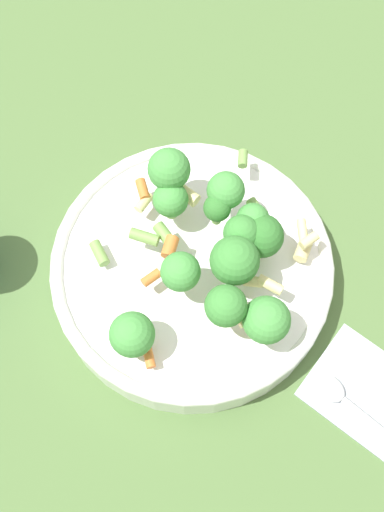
% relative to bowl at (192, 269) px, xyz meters
% --- Properties ---
extents(ground_plane, '(3.00, 3.00, 0.00)m').
position_rel_bowl_xyz_m(ground_plane, '(0.00, 0.00, -0.03)').
color(ground_plane, '#4C6B38').
extents(bowl, '(0.30, 0.30, 0.05)m').
position_rel_bowl_xyz_m(bowl, '(0.00, 0.00, 0.00)').
color(bowl, white).
rests_on(bowl, ground_plane).
extents(pasta_salad, '(0.23, 0.24, 0.08)m').
position_rel_bowl_xyz_m(pasta_salad, '(0.02, -0.01, 0.07)').
color(pasta_salad, '#8CB766').
rests_on(pasta_salad, bowl).
extents(napkin, '(0.18, 0.16, 0.01)m').
position_rel_bowl_xyz_m(napkin, '(0.20, -0.13, -0.02)').
color(napkin, '#B2BCC6').
rests_on(napkin, ground_plane).
extents(spoon, '(0.14, 0.11, 0.01)m').
position_rel_bowl_xyz_m(spoon, '(0.17, -0.14, -0.02)').
color(spoon, silver).
rests_on(spoon, napkin).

